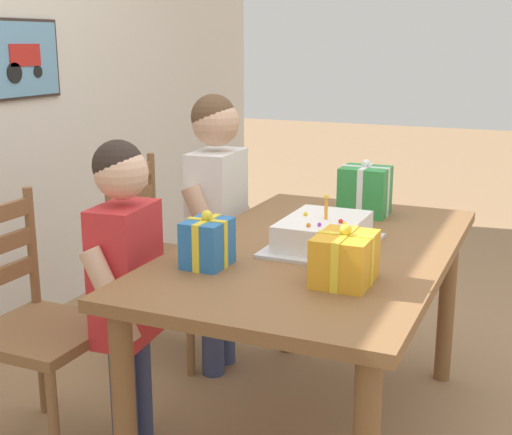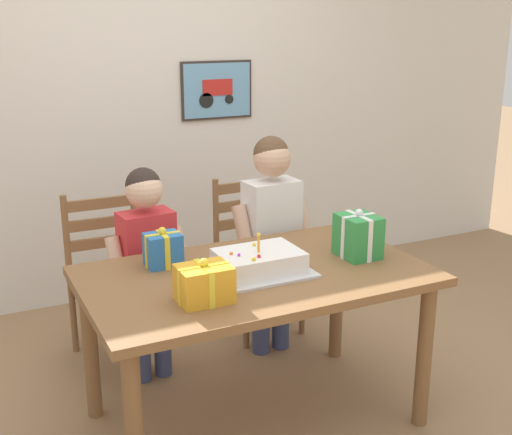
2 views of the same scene
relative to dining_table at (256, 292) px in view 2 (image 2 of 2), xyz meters
name	(u,v)px [view 2 (image 2 of 2)]	position (x,y,z in m)	size (l,w,h in m)	color
ground_plane	(256,419)	(0.00, 0.00, -0.65)	(20.00, 20.00, 0.00)	#997551
back_wall	(136,102)	(0.00, 1.78, 0.65)	(6.40, 0.11, 2.60)	silver
dining_table	(256,292)	(0.00, 0.00, 0.00)	(1.51, 0.89, 0.75)	brown
birthday_cake	(259,263)	(0.01, -0.02, 0.14)	(0.44, 0.34, 0.19)	silver
gift_box_red_large	(204,283)	(-0.32, -0.19, 0.17)	(0.21, 0.17, 0.18)	gold
gift_box_beside_cake	(163,250)	(-0.34, 0.25, 0.17)	(0.16, 0.13, 0.19)	#286BB7
gift_box_corner_small	(358,236)	(0.52, -0.03, 0.20)	(0.17, 0.20, 0.23)	#2D8E42
chair_left	(110,278)	(-0.44, 0.90, -0.18)	(0.42, 0.42, 0.92)	brown
chair_right	(256,254)	(0.44, 0.90, -0.18)	(0.44, 0.44, 0.92)	brown
child_older	(272,225)	(0.38, 0.58, 0.10)	(0.45, 0.26, 1.23)	#38426B
child_younger	(148,255)	(-0.32, 0.58, 0.04)	(0.42, 0.25, 1.13)	#38426B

